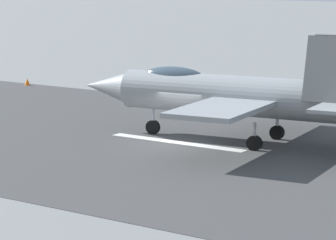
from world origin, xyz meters
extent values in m
plane|color=gray|center=(0.00, 0.00, 0.00)|extent=(400.00, 400.00, 0.00)
cube|color=#424342|center=(0.00, 0.00, 0.01)|extent=(240.00, 26.00, 0.02)
cube|color=white|center=(-0.20, 0.00, 0.02)|extent=(8.00, 0.70, 0.00)
cylinder|color=#90979A|center=(-2.47, -1.87, 2.43)|extent=(12.50, 3.61, 2.07)
cone|color=#90979A|center=(5.07, -0.91, 2.43)|extent=(3.05, 2.10, 1.76)
ellipsoid|color=#3F5160|center=(0.99, -1.43, 3.21)|extent=(3.71, 1.55, 1.10)
cube|color=#90979A|center=(-3.96, 1.91, 2.33)|extent=(4.11, 6.19, 0.24)
cube|color=#90979A|center=(-2.96, -5.90, 2.33)|extent=(4.11, 6.19, 0.24)
cube|color=slate|center=(-7.92, -1.65, 4.13)|extent=(2.70, 1.27, 3.14)
cylinder|color=silver|center=(2.24, -1.27, 0.70)|extent=(0.18, 0.18, 1.40)
cylinder|color=black|center=(2.24, -1.27, 0.38)|extent=(0.79, 0.39, 0.76)
cylinder|color=silver|center=(-4.45, -0.51, 0.70)|extent=(0.18, 0.18, 1.40)
cylinder|color=black|center=(-4.45, -0.51, 0.38)|extent=(0.79, 0.39, 0.76)
cylinder|color=silver|center=(-4.05, -3.68, 0.70)|extent=(0.18, 0.18, 1.40)
cylinder|color=black|center=(-4.05, -3.68, 0.38)|extent=(0.79, 0.39, 0.76)
cube|color=#1E2338|center=(10.89, -11.84, 0.41)|extent=(0.24, 0.36, 0.83)
cube|color=orange|center=(10.89, -11.84, 1.03)|extent=(0.52, 0.49, 0.56)
sphere|color=tan|center=(10.89, -11.84, 1.46)|extent=(0.22, 0.22, 0.22)
cylinder|color=orange|center=(10.65, -12.02, 1.00)|extent=(0.10, 0.10, 0.53)
cylinder|color=orange|center=(11.14, -11.67, 1.00)|extent=(0.10, 0.10, 0.53)
cone|color=orange|center=(2.05, -12.23, 0.28)|extent=(0.44, 0.44, 0.55)
cone|color=orange|center=(22.07, -12.23, 0.28)|extent=(0.44, 0.44, 0.55)
camera|label=1|loc=(-24.73, 36.32, 8.74)|focal=92.63mm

